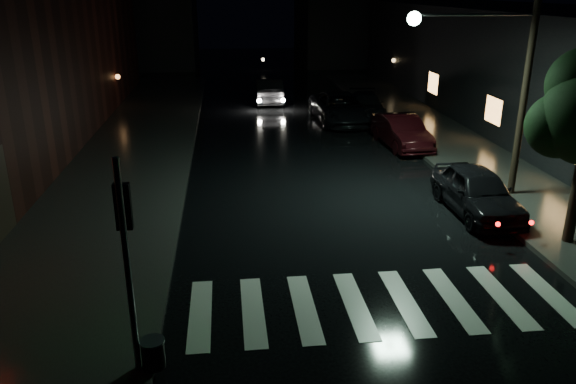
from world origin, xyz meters
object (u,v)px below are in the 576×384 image
object	(u,v)px
parked_car_a	(477,191)
oncoming_car	(269,90)
parked_car_d	(340,108)
parked_car_b	(402,132)
parked_car_c	(366,105)

from	to	relation	value
parked_car_a	oncoming_car	world-z (taller)	oncoming_car
parked_car_d	oncoming_car	size ratio (longest dim) A/B	1.22
parked_car_b	parked_car_a	bearing A→B (deg)	-93.66
parked_car_b	parked_car_c	distance (m)	6.76
parked_car_b	parked_car_d	world-z (taller)	parked_car_d
parked_car_b	parked_car_c	bearing A→B (deg)	86.34
parked_car_c	parked_car_d	distance (m)	2.29
parked_car_b	oncoming_car	xyz separation A→B (m)	(-5.25, 11.46, 0.04)
oncoming_car	parked_car_b	bearing A→B (deg)	116.18
parked_car_c	oncoming_car	world-z (taller)	oncoming_car
oncoming_car	parked_car_c	bearing A→B (deg)	139.75
parked_car_a	oncoming_car	bearing A→B (deg)	104.73
parked_car_a	parked_car_d	bearing A→B (deg)	97.34
parked_car_a	parked_car_d	distance (m)	13.66
parked_car_a	parked_car_b	xyz separation A→B (m)	(0.00, 8.19, -0.02)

